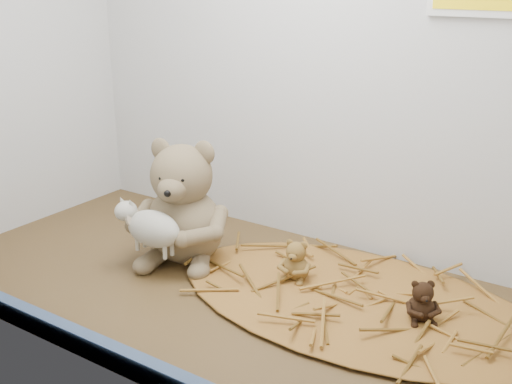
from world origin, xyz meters
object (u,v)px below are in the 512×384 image
Objects in this scene: toy_lamb at (154,229)px; main_teddy at (183,201)px; mini_teddy_tan at (296,258)px; mini_teddy_brown at (422,299)px.

main_teddy is at bearing 90.00° from toy_lamb.
toy_lamb reaches higher than mini_teddy_tan.
mini_teddy_tan is at bearing 25.66° from toy_lamb.
toy_lamb is at bearing -163.96° from mini_teddy_tan.
main_teddy is 3.48× the size of mini_teddy_brown.
mini_teddy_brown is (24.76, -1.36, -0.28)cm from mini_teddy_tan.
mini_teddy_tan is (24.53, 2.85, -7.27)cm from main_teddy.
main_teddy reaches higher than mini_teddy_tan.
toy_lamb reaches higher than mini_teddy_brown.
main_teddy reaches higher than mini_teddy_brown.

